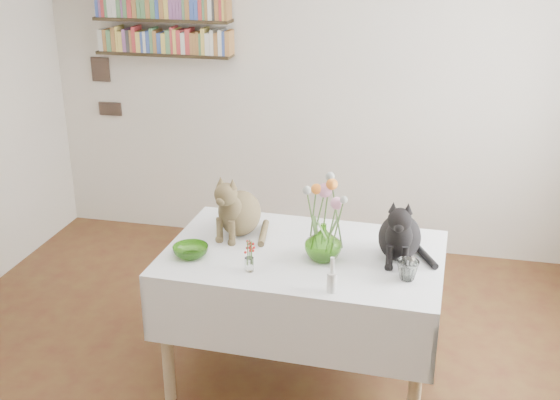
% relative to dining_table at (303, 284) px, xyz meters
% --- Properties ---
extents(room, '(4.08, 4.58, 2.58)m').
position_rel_dining_table_xyz_m(room, '(-0.25, -0.53, 0.69)').
color(room, brown).
rests_on(room, ground).
extents(dining_table, '(1.40, 0.93, 0.74)m').
position_rel_dining_table_xyz_m(dining_table, '(0.00, 0.00, 0.00)').
color(dining_table, white).
rests_on(dining_table, room).
extents(tabby_cat, '(0.31, 0.36, 0.36)m').
position_rel_dining_table_xyz_m(tabby_cat, '(-0.37, 0.15, 0.36)').
color(tabby_cat, brown).
rests_on(tabby_cat, dining_table).
extents(black_cat, '(0.23, 0.29, 0.34)m').
position_rel_dining_table_xyz_m(black_cat, '(0.47, 0.05, 0.35)').
color(black_cat, black).
rests_on(black_cat, dining_table).
extents(flower_vase, '(0.20, 0.20, 0.19)m').
position_rel_dining_table_xyz_m(flower_vase, '(0.11, -0.06, 0.28)').
color(flower_vase, '#78C53F').
rests_on(flower_vase, dining_table).
extents(green_bowl, '(0.21, 0.21, 0.06)m').
position_rel_dining_table_xyz_m(green_bowl, '(-0.54, -0.17, 0.21)').
color(green_bowl, '#78C53F').
rests_on(green_bowl, dining_table).
extents(drinking_glass, '(0.11, 0.11, 0.10)m').
position_rel_dining_table_xyz_m(drinking_glass, '(0.52, -0.18, 0.23)').
color(drinking_glass, white).
rests_on(drinking_glass, dining_table).
extents(candlestick, '(0.05, 0.05, 0.17)m').
position_rel_dining_table_xyz_m(candlestick, '(0.20, -0.37, 0.24)').
color(candlestick, white).
rests_on(candlestick, dining_table).
extents(berry_jar, '(0.04, 0.04, 0.17)m').
position_rel_dining_table_xyz_m(berry_jar, '(-0.21, -0.26, 0.26)').
color(berry_jar, white).
rests_on(berry_jar, dining_table).
extents(porcelain_figurine, '(0.05, 0.05, 0.09)m').
position_rel_dining_table_xyz_m(porcelain_figurine, '(0.54, -0.12, 0.22)').
color(porcelain_figurine, white).
rests_on(porcelain_figurine, dining_table).
extents(flower_bouquet, '(0.17, 0.13, 0.39)m').
position_rel_dining_table_xyz_m(flower_bouquet, '(0.11, -0.05, 0.52)').
color(flower_bouquet, '#4C7233').
rests_on(flower_bouquet, flower_vase).
extents(wall_art_plaques, '(0.21, 0.02, 0.44)m').
position_rel_dining_table_xyz_m(wall_art_plaques, '(-1.88, 1.70, 0.57)').
color(wall_art_plaques, '#38281E').
rests_on(wall_art_plaques, room).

